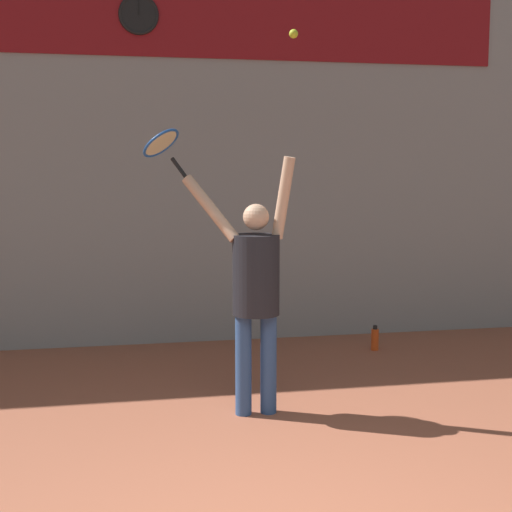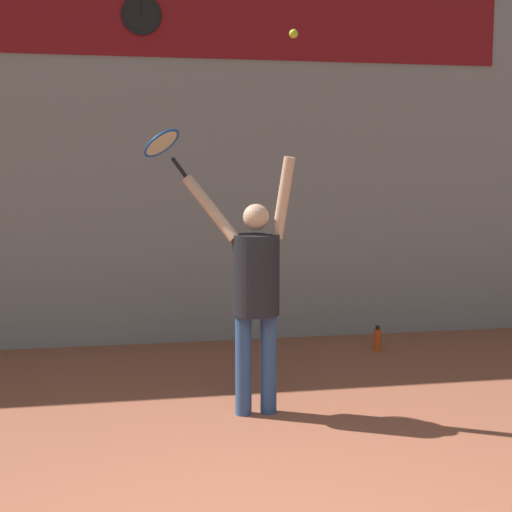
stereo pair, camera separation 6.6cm
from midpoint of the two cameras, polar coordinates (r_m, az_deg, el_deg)
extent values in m
cube|color=gray|center=(8.03, -5.33, 10.84)|extent=(18.00, 0.10, 5.00)
cube|color=maroon|center=(8.11, -5.38, 18.51)|extent=(7.16, 0.02, 0.86)
cylinder|color=black|center=(8.07, -8.91, 18.53)|extent=(0.39, 0.02, 0.39)
torus|color=black|center=(8.07, -8.91, 18.53)|extent=(0.43, 0.04, 0.43)
cube|color=black|center=(8.07, -8.92, 19.02)|extent=(0.02, 0.01, 0.16)
cylinder|color=#2D4C7F|center=(5.74, -0.68, -8.70)|extent=(0.13, 0.13, 0.81)
cylinder|color=#2D4C7F|center=(5.78, 1.34, -8.60)|extent=(0.13, 0.13, 0.81)
cylinder|color=black|center=(5.61, 0.34, -1.52)|extent=(0.37, 0.37, 0.64)
sphere|color=#D8A884|center=(5.56, 0.34, 3.14)|extent=(0.21, 0.21, 0.21)
cylinder|color=#D8A884|center=(5.56, 2.54, 4.66)|extent=(0.21, 0.19, 0.65)
cylinder|color=#D8A884|center=(5.64, -3.31, 3.84)|extent=(0.45, 0.39, 0.53)
cylinder|color=black|center=(5.79, -5.79, 6.99)|extent=(0.15, 0.12, 0.18)
torus|color=#1E51A5|center=(5.88, -7.24, 8.94)|extent=(0.42, 0.44, 0.24)
cylinder|color=beige|center=(5.88, -7.24, 8.94)|extent=(0.36, 0.37, 0.19)
sphere|color=#CCDB2D|center=(5.64, 3.38, 17.33)|extent=(0.07, 0.07, 0.07)
cylinder|color=#D84C19|center=(7.88, 9.92, -6.63)|extent=(0.08, 0.08, 0.23)
cylinder|color=black|center=(7.85, 9.94, -5.66)|extent=(0.05, 0.05, 0.04)
camera|label=1|loc=(0.03, -89.66, 0.04)|focal=50.00mm
camera|label=2|loc=(0.03, 90.34, -0.04)|focal=50.00mm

